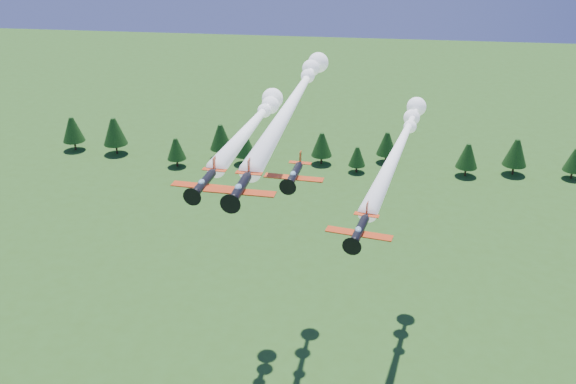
# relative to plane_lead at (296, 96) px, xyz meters

# --- Properties ---
(plane_lead) EXTENTS (9.16, 61.08, 3.70)m
(plane_lead) POSITION_rel_plane_lead_xyz_m (0.00, 0.00, 0.00)
(plane_lead) COLOR black
(plane_lead) RESTS_ON ground
(plane_left) EXTENTS (9.53, 42.12, 3.70)m
(plane_left) POSITION_rel_plane_lead_xyz_m (-6.60, 0.22, -4.55)
(plane_left) COLOR black
(plane_left) RESTS_ON ground
(plane_right) EXTENTS (15.77, 56.01, 3.70)m
(plane_right) POSITION_rel_plane_lead_xyz_m (16.64, 6.58, -9.44)
(plane_right) COLOR black
(plane_right) RESTS_ON ground
(plane_slot) EXTENTS (8.01, 8.69, 2.81)m
(plane_slot) POSITION_rel_plane_lead_xyz_m (1.77, -16.87, -5.52)
(plane_slot) COLOR black
(plane_slot) RESTS_ON ground
(treeline) EXTENTS (174.40, 20.39, 11.94)m
(treeline) POSITION_rel_plane_lead_xyz_m (-3.76, 88.49, -42.64)
(treeline) COLOR #382314
(treeline) RESTS_ON ground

